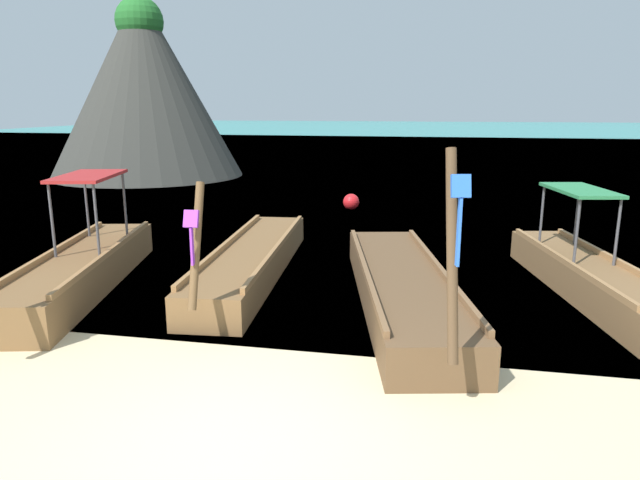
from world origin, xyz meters
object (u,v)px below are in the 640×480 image
Objects in this scene: longtail_boat_pink_ribbon at (589,276)px; longtail_boat_blue_ribbon at (402,288)px; mooring_buoy_near at (351,202)px; karst_rock at (141,90)px; longtail_boat_turquoise_ribbon at (82,268)px; longtail_boat_violet_ribbon at (252,260)px.

longtail_boat_blue_ribbon is at bearing -159.74° from longtail_boat_pink_ribbon.
longtail_boat_blue_ribbon is 12.75× the size of mooring_buoy_near.
longtail_boat_blue_ribbon is 0.70× the size of karst_rock.
mooring_buoy_near is at bearing 67.77° from longtail_boat_turquoise_ribbon.
longtail_boat_turquoise_ribbon reaches higher than mooring_buoy_near.
longtail_boat_turquoise_ribbon reaches higher than longtail_boat_violet_ribbon.
longtail_boat_violet_ribbon is 3.30m from longtail_boat_blue_ribbon.
longtail_boat_violet_ribbon is at bearing -96.67° from mooring_buoy_near.
mooring_buoy_near is (0.90, 7.71, -0.03)m from longtail_boat_violet_ribbon.
longtail_boat_turquoise_ribbon is at bearing -152.96° from longtail_boat_violet_ribbon.
longtail_boat_turquoise_ribbon is at bearing -171.14° from longtail_boat_pink_ribbon.
longtail_boat_turquoise_ribbon is 1.10× the size of longtail_boat_pink_ribbon.
longtail_boat_violet_ribbon is 6.33m from longtail_boat_pink_ribbon.
longtail_boat_turquoise_ribbon is 12.01× the size of mooring_buoy_near.
longtail_boat_pink_ribbon is at bearing -54.93° from mooring_buoy_near.
karst_rock reaches higher than longtail_boat_violet_ribbon.
longtail_boat_pink_ribbon is at bearing -0.19° from longtail_boat_violet_ribbon.
longtail_boat_turquoise_ribbon is 9.90m from mooring_buoy_near.
longtail_boat_violet_ribbon is 0.72× the size of karst_rock.
longtail_boat_turquoise_ribbon is 9.28m from longtail_boat_pink_ribbon.
longtail_boat_violet_ribbon is at bearing 27.04° from longtail_boat_turquoise_ribbon.
longtail_boat_blue_ribbon is (3.06, -1.23, 0.01)m from longtail_boat_violet_ribbon.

